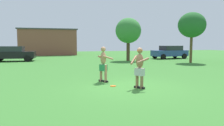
{
  "coord_description": "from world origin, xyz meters",
  "views": [
    {
      "loc": [
        -3.46,
        -8.56,
        1.93
      ],
      "look_at": [
        -0.25,
        1.89,
        0.9
      ],
      "focal_mm": 34.48,
      "sensor_mm": 36.0,
      "label": 1
    }
  ],
  "objects_px": {
    "frisbee": "(113,86)",
    "car_black_near_post": "(13,53)",
    "car_blue_mid_lot": "(170,52)",
    "tree_left_field": "(128,31)",
    "player_with_cap": "(140,66)",
    "player_in_green": "(103,63)",
    "tree_right_field": "(192,25)"
  },
  "relations": [
    {
      "from": "tree_left_field",
      "to": "tree_right_field",
      "type": "xyz_separation_m",
      "value": [
        5.08,
        -3.82,
        0.43
      ]
    },
    {
      "from": "car_black_near_post",
      "to": "car_blue_mid_lot",
      "type": "xyz_separation_m",
      "value": [
        17.84,
        -1.46,
        0.0
      ]
    },
    {
      "from": "frisbee",
      "to": "car_blue_mid_lot",
      "type": "height_order",
      "value": "car_blue_mid_lot"
    },
    {
      "from": "frisbee",
      "to": "car_blue_mid_lot",
      "type": "bearing_deg",
      "value": 50.27
    },
    {
      "from": "car_blue_mid_lot",
      "to": "tree_left_field",
      "type": "xyz_separation_m",
      "value": [
        -6.06,
        -1.47,
        2.38
      ]
    },
    {
      "from": "frisbee",
      "to": "car_blue_mid_lot",
      "type": "xyz_separation_m",
      "value": [
        11.7,
        14.08,
        0.81
      ]
    },
    {
      "from": "tree_right_field",
      "to": "car_black_near_post",
      "type": "bearing_deg",
      "value": 158.17
    },
    {
      "from": "car_black_near_post",
      "to": "tree_left_field",
      "type": "relative_size",
      "value": 0.97
    },
    {
      "from": "car_black_near_post",
      "to": "player_with_cap",
      "type": "bearing_deg",
      "value": -66.57
    },
    {
      "from": "player_with_cap",
      "to": "car_black_near_post",
      "type": "xyz_separation_m",
      "value": [
        -7.06,
        16.3,
        -0.14
      ]
    },
    {
      "from": "frisbee",
      "to": "car_black_near_post",
      "type": "bearing_deg",
      "value": 111.55
    },
    {
      "from": "player_with_cap",
      "to": "car_blue_mid_lot",
      "type": "distance_m",
      "value": 18.34
    },
    {
      "from": "tree_left_field",
      "to": "player_with_cap",
      "type": "bearing_deg",
      "value": -109.43
    },
    {
      "from": "frisbee",
      "to": "player_in_green",
      "type": "bearing_deg",
      "value": 96.38
    },
    {
      "from": "player_with_cap",
      "to": "car_black_near_post",
      "type": "height_order",
      "value": "player_with_cap"
    },
    {
      "from": "frisbee",
      "to": "car_black_near_post",
      "type": "xyz_separation_m",
      "value": [
        -6.14,
        15.54,
        0.81
      ]
    },
    {
      "from": "player_with_cap",
      "to": "tree_left_field",
      "type": "relative_size",
      "value": 0.38
    },
    {
      "from": "player_in_green",
      "to": "tree_left_field",
      "type": "distance_m",
      "value": 13.01
    },
    {
      "from": "player_in_green",
      "to": "car_black_near_post",
      "type": "distance_m",
      "value": 15.57
    },
    {
      "from": "player_with_cap",
      "to": "car_blue_mid_lot",
      "type": "bearing_deg",
      "value": 54.02
    },
    {
      "from": "player_with_cap",
      "to": "frisbee",
      "type": "height_order",
      "value": "player_with_cap"
    },
    {
      "from": "player_in_green",
      "to": "car_black_near_post",
      "type": "bearing_deg",
      "value": 112.69
    },
    {
      "from": "car_black_near_post",
      "to": "player_in_green",
      "type": "bearing_deg",
      "value": -67.31
    },
    {
      "from": "frisbee",
      "to": "tree_left_field",
      "type": "relative_size",
      "value": 0.06
    },
    {
      "from": "player_with_cap",
      "to": "car_blue_mid_lot",
      "type": "height_order",
      "value": "player_with_cap"
    },
    {
      "from": "car_black_near_post",
      "to": "car_blue_mid_lot",
      "type": "relative_size",
      "value": 1.01
    },
    {
      "from": "tree_left_field",
      "to": "tree_right_field",
      "type": "relative_size",
      "value": 0.94
    },
    {
      "from": "player_in_green",
      "to": "tree_left_field",
      "type": "relative_size",
      "value": 0.38
    },
    {
      "from": "car_black_near_post",
      "to": "tree_left_field",
      "type": "height_order",
      "value": "tree_left_field"
    },
    {
      "from": "player_with_cap",
      "to": "player_in_green",
      "type": "xyz_separation_m",
      "value": [
        -1.06,
        1.94,
        -0.04
      ]
    },
    {
      "from": "car_blue_mid_lot",
      "to": "frisbee",
      "type": "bearing_deg",
      "value": -129.73
    },
    {
      "from": "frisbee",
      "to": "car_black_near_post",
      "type": "distance_m",
      "value": 16.73
    }
  ]
}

